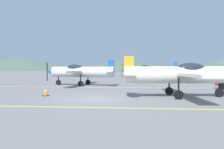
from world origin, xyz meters
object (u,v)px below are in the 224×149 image
Objects in this scene: airplane_far at (150,70)px; airplane_near at (181,74)px; airplane_mid at (80,71)px; traffic_cone_front at (46,92)px.

airplane_near is at bearing -87.08° from airplane_far.
traffic_cone_front is (-0.31, -9.01, -1.23)m from airplane_mid.
traffic_cone_front is (-8.32, -16.71, -1.23)m from airplane_far.
airplane_far is at bearing 92.92° from airplane_near.
airplane_mid is at bearing 88.06° from traffic_cone_front.
airplane_near is at bearing -44.82° from airplane_mid.
traffic_cone_front is at bearing -178.69° from airplane_near.
airplane_near is 1.00× the size of airplane_far.
airplane_near and airplane_mid have the same top height.
airplane_near is 16.53m from airplane_far.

